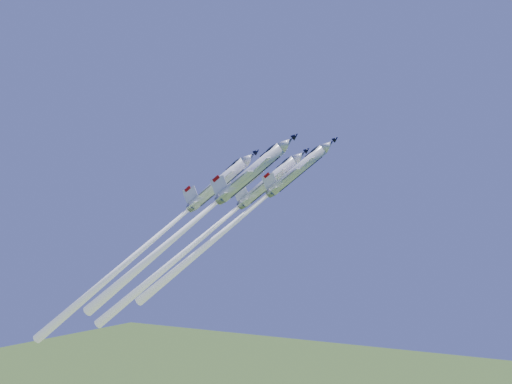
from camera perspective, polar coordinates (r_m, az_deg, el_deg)
The scene contains 4 objects.
jet_lead at distance 103.00m, azimuth -1.76°, elevation -2.73°, with size 35.68×13.12×33.56m.
jet_left at distance 110.92m, azimuth -5.28°, elevation -4.43°, with size 41.08×14.92×38.85m.
jet_right at distance 97.23m, azimuth -6.37°, elevation -3.05°, with size 36.46×13.63×34.02m.
jet_slot at distance 107.90m, azimuth -10.83°, elevation -5.21°, with size 42.38×15.22×40.28m.
Camera 1 is at (50.39, -87.70, 77.28)m, focal length 40.00 mm.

